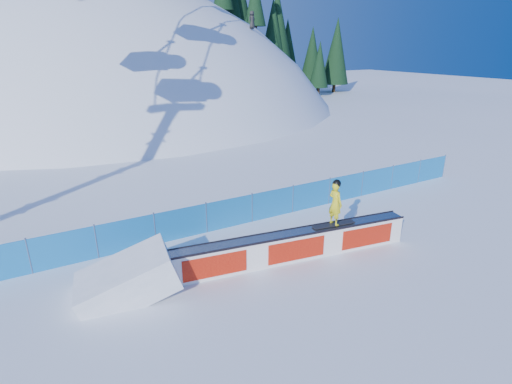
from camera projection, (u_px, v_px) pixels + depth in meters
ground at (345, 265)px, 13.20m from camera, size 160.00×160.00×0.00m
snow_hill at (124, 241)px, 53.68m from camera, size 64.00×64.00×64.00m
treeline at (286, 28)px, 54.63m from camera, size 22.47×11.45×18.64m
safety_fence at (273, 203)px, 16.66m from camera, size 22.05×0.05×1.30m
rail_box at (293, 246)px, 13.36m from camera, size 8.54×1.86×1.03m
snow_ramp at (129, 292)px, 11.73m from camera, size 3.16×2.23×1.82m
snowboarder at (335, 203)px, 13.42m from camera, size 1.59×0.58×1.64m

